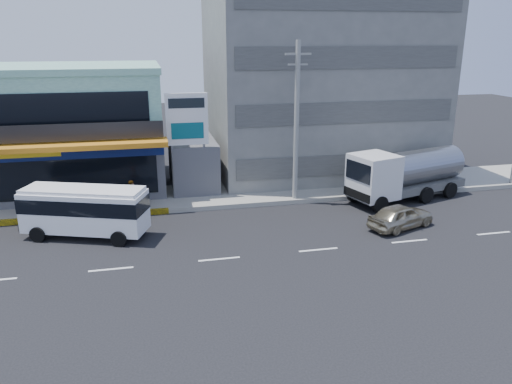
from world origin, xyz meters
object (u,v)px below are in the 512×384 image
(concrete_building, at_px, (318,80))
(utility_pole_near, at_px, (296,123))
(tanker_truck, at_px, (404,174))
(billboard, at_px, (187,125))
(sedan, at_px, (401,216))
(shop_building, at_px, (71,131))
(minibus, at_px, (84,208))
(motorcycle_rider, at_px, (134,206))
(satellite_dish, at_px, (193,141))

(concrete_building, height_order, utility_pole_near, concrete_building)
(utility_pole_near, xyz_separation_m, tanker_truck, (6.98, -1.00, -3.38))
(billboard, bearing_deg, sedan, -33.80)
(utility_pole_near, relative_size, tanker_truck, 1.15)
(shop_building, relative_size, minibus, 1.84)
(minibus, height_order, tanker_truck, tanker_truck)
(tanker_truck, height_order, motorcycle_rider, tanker_truck)
(billboard, distance_m, motorcycle_rider, 6.02)
(concrete_building, relative_size, satellite_dish, 10.67)
(concrete_building, bearing_deg, utility_pole_near, -117.76)
(sedan, bearing_deg, shop_building, 36.71)
(billboard, xyz_separation_m, utility_pole_near, (6.50, -1.80, 0.22))
(satellite_dish, xyz_separation_m, billboard, (-0.50, -1.80, 1.35))
(concrete_building, bearing_deg, motorcycle_rider, -149.08)
(concrete_building, distance_m, sedan, 14.58)
(concrete_building, distance_m, motorcycle_rider, 17.47)
(satellite_dish, bearing_deg, concrete_building, 21.80)
(minibus, bearing_deg, sedan, -8.25)
(tanker_truck, bearing_deg, concrete_building, 109.10)
(concrete_building, height_order, minibus, concrete_building)
(minibus, distance_m, tanker_truck, 19.51)
(concrete_building, xyz_separation_m, billboard, (-10.50, -5.80, -2.07))
(shop_building, bearing_deg, tanker_truck, -19.78)
(concrete_building, xyz_separation_m, minibus, (-16.42, -10.68, -5.39))
(shop_building, bearing_deg, motorcycle_rider, -61.38)
(satellite_dish, distance_m, tanker_truck, 13.89)
(concrete_building, relative_size, minibus, 2.37)
(shop_building, relative_size, motorcycle_rider, 5.35)
(shop_building, relative_size, concrete_building, 0.77)
(shop_building, height_order, concrete_building, concrete_building)
(shop_building, bearing_deg, utility_pole_near, -25.06)
(sedan, bearing_deg, satellite_dish, 28.77)
(sedan, height_order, motorcycle_rider, motorcycle_rider)
(shop_building, xyz_separation_m, sedan, (18.45, -12.07, -3.31))
(motorcycle_rider, bearing_deg, satellite_dish, 47.63)
(shop_building, distance_m, motorcycle_rider, 8.95)
(satellite_dish, relative_size, tanker_truck, 0.17)
(shop_building, xyz_separation_m, minibus, (1.58, -9.63, -2.39))
(satellite_dish, height_order, billboard, billboard)
(shop_building, bearing_deg, minibus, -80.69)
(shop_building, height_order, minibus, shop_building)
(satellite_dish, height_order, minibus, satellite_dish)
(billboard, xyz_separation_m, sedan, (10.95, -7.33, -4.24))
(billboard, relative_size, minibus, 1.02)
(utility_pole_near, bearing_deg, tanker_truck, -8.17)
(satellite_dish, relative_size, minibus, 0.22)
(billboard, distance_m, utility_pole_near, 6.75)
(motorcycle_rider, bearing_deg, sedan, -18.18)
(sedan, bearing_deg, utility_pole_near, 18.73)
(shop_building, height_order, tanker_truck, shop_building)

